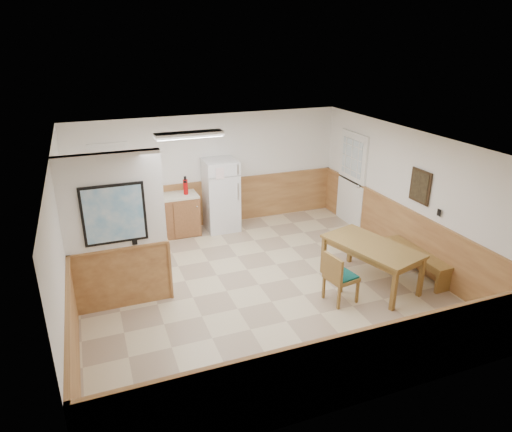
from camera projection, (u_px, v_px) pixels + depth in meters
name	position (u px, v px, depth m)	size (l,w,h in m)	color
ground	(259.00, 285.00, 7.96)	(6.00, 6.00, 0.00)	beige
ceiling	(259.00, 143.00, 7.03)	(6.00, 6.00, 0.02)	white
back_wall	(210.00, 171.00, 10.10)	(6.00, 0.02, 2.50)	white
right_wall	(409.00, 197.00, 8.49)	(0.02, 6.00, 2.50)	white
left_wall	(63.00, 246.00, 6.50)	(0.02, 6.00, 2.50)	white
wainscot_back	(211.00, 203.00, 10.36)	(6.00, 0.04, 1.00)	tan
wainscot_right	(403.00, 234.00, 8.76)	(0.04, 6.00, 1.00)	tan
wainscot_left	(72.00, 292.00, 6.78)	(0.04, 6.00, 1.00)	tan
partition_wall	(116.00, 235.00, 6.92)	(1.50, 0.20, 2.50)	white
kitchen_counter	(160.00, 216.00, 9.71)	(2.20, 0.61, 1.00)	brown
exterior_door	(351.00, 179.00, 10.20)	(0.07, 1.02, 2.15)	white
kitchen_window	(110.00, 167.00, 9.27)	(0.80, 0.04, 1.00)	white
wall_painting	(420.00, 186.00, 8.11)	(0.04, 0.50, 0.60)	#2F2012
fluorescent_fixture	(189.00, 135.00, 7.92)	(1.20, 0.30, 0.09)	white
refrigerator	(221.00, 195.00, 9.99)	(0.71, 0.73, 1.58)	white
dining_table	(372.00, 250.00, 7.76)	(1.26, 1.83, 0.75)	olive
dining_bench	(417.00, 257.00, 8.20)	(0.37, 1.47, 0.45)	olive
dining_chair	(337.00, 275.00, 7.27)	(0.67, 0.51, 0.85)	olive
fire_extinguisher	(186.00, 186.00, 9.65)	(0.12, 0.12, 0.40)	#B7090B
soap_bottle	(115.00, 196.00, 9.22)	(0.08, 0.08, 0.24)	#188432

